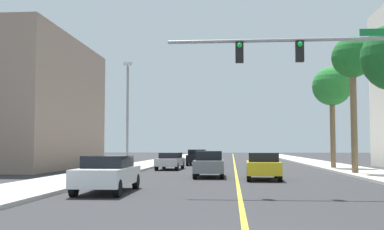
# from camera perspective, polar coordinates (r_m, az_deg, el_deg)

# --- Properties ---
(ground) EXTENTS (192.00, 192.00, 0.00)m
(ground) POSITION_cam_1_polar(r_m,az_deg,el_deg) (49.98, 5.13, -5.90)
(ground) COLOR #2D2D30
(sidewalk_left) EXTENTS (3.73, 168.00, 0.15)m
(sidewalk_left) POSITION_cam_1_polar(r_m,az_deg,el_deg) (50.69, -4.84, -5.78)
(sidewalk_left) COLOR #B2ADA3
(sidewalk_left) RESTS_ON ground
(sidewalk_right) EXTENTS (3.73, 168.00, 0.15)m
(sidewalk_right) POSITION_cam_1_polar(r_m,az_deg,el_deg) (50.79, 15.08, -5.66)
(sidewalk_right) COLOR beige
(sidewalk_right) RESTS_ON ground
(lane_marking_center) EXTENTS (0.16, 144.00, 0.01)m
(lane_marking_center) POSITION_cam_1_polar(r_m,az_deg,el_deg) (49.98, 5.13, -5.89)
(lane_marking_center) COLOR yellow
(lane_marking_center) RESTS_ON ground
(traffic_signal_mast) EXTENTS (10.18, 0.36, 6.24)m
(traffic_signal_mast) POSITION_cam_1_polar(r_m,az_deg,el_deg) (19.37, 17.95, 5.14)
(traffic_signal_mast) COLOR gray
(traffic_signal_mast) RESTS_ON sidewalk_right
(street_lamp) EXTENTS (0.56, 0.28, 7.46)m
(street_lamp) POSITION_cam_1_polar(r_m,az_deg,el_deg) (32.62, -7.77, 0.58)
(street_lamp) COLOR gray
(street_lamp) RESTS_ON sidewalk_left
(palm_mid) EXTENTS (2.67, 2.67, 8.81)m
(palm_mid) POSITION_cam_1_polar(r_m,az_deg,el_deg) (32.62, 18.74, 6.21)
(palm_mid) COLOR brown
(palm_mid) RESTS_ON sidewalk_right
(palm_far) EXTENTS (3.14, 3.14, 8.11)m
(palm_far) POSITION_cam_1_polar(r_m,az_deg,el_deg) (39.81, 16.49, 3.19)
(palm_far) COLOR brown
(palm_far) RESTS_ON sidewalk_right
(car_white) EXTENTS (1.88, 4.61, 1.46)m
(car_white) POSITION_cam_1_polar(r_m,az_deg,el_deg) (19.23, -10.10, -6.89)
(car_white) COLOR white
(car_white) RESTS_ON ground
(car_yellow) EXTENTS (1.93, 4.22, 1.48)m
(car_yellow) POSITION_cam_1_polar(r_m,az_deg,el_deg) (26.46, 8.56, -6.07)
(car_yellow) COLOR gold
(car_yellow) RESTS_ON ground
(car_gray) EXTENTS (1.83, 4.51, 1.56)m
(car_gray) POSITION_cam_1_polar(r_m,az_deg,el_deg) (28.40, 2.07, -5.90)
(car_gray) COLOR slate
(car_gray) RESTS_ON ground
(car_black) EXTENTS (1.92, 4.39, 1.54)m
(car_black) POSITION_cam_1_polar(r_m,az_deg,el_deg) (46.50, 0.67, -5.08)
(car_black) COLOR black
(car_black) RESTS_ON ground
(car_silver) EXTENTS (1.89, 4.51, 1.33)m
(car_silver) POSITION_cam_1_polar(r_m,az_deg,el_deg) (37.83, -2.64, -5.49)
(car_silver) COLOR #BCBCC1
(car_silver) RESTS_ON ground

